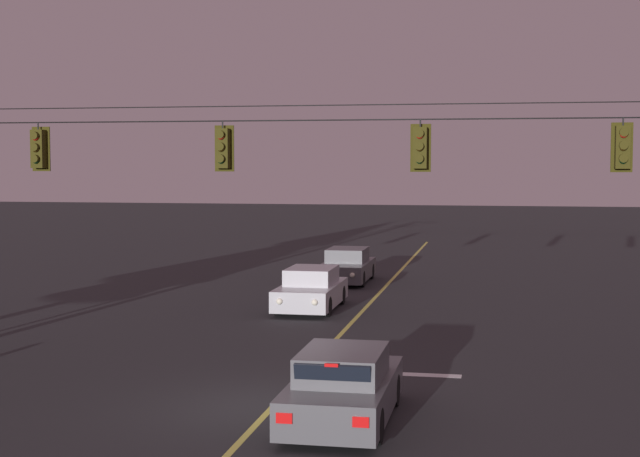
{
  "coord_description": "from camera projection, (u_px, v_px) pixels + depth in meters",
  "views": [
    {
      "loc": [
        4.45,
        -18.13,
        4.89
      ],
      "look_at": [
        0.0,
        5.12,
        3.23
      ],
      "focal_mm": 53.44,
      "sensor_mm": 36.0,
      "label": 1
    }
  ],
  "objects": [
    {
      "name": "ground_plane",
      "position": [
        272.0,
        408.0,
        18.94
      ],
      "size": [
        180.0,
        180.0,
        0.0
      ],
      "primitive_type": "plane",
      "color": "#28282B"
    },
    {
      "name": "car_waiting_near_lane",
      "position": [
        343.0,
        388.0,
        17.89
      ],
      "size": [
        1.8,
        4.33,
        1.39
      ],
      "color": "#4C4C51",
      "rests_on": "ground"
    },
    {
      "name": "traffic_light_centre",
      "position": [
        420.0,
        148.0,
        22.11
      ],
      "size": [
        0.48,
        0.41,
        1.22
      ],
      "color": "black"
    },
    {
      "name": "signal_span_assembly",
      "position": [
        312.0,
        208.0,
        22.71
      ],
      "size": [
        21.19,
        0.32,
        7.28
      ],
      "color": "#38281C",
      "rests_on": "ground"
    },
    {
      "name": "traffic_light_leftmost",
      "position": [
        38.0,
        149.0,
        23.91
      ],
      "size": [
        0.48,
        0.41,
        1.22
      ],
      "color": "black"
    },
    {
      "name": "car_oncoming_lead",
      "position": [
        311.0,
        290.0,
        31.58
      ],
      "size": [
        1.8,
        4.42,
        1.39
      ],
      "color": "#A5A5AD",
      "rests_on": "ground"
    },
    {
      "name": "traffic_light_right_inner",
      "position": [
        623.0,
        147.0,
        21.26
      ],
      "size": [
        0.48,
        0.41,
        1.22
      ],
      "color": "black"
    },
    {
      "name": "lane_centre_stripe",
      "position": [
        351.0,
        323.0,
        28.85
      ],
      "size": [
        0.14,
        60.0,
        0.01
      ],
      "primitive_type": "cube",
      "color": "#D1C64C",
      "rests_on": "ground"
    },
    {
      "name": "traffic_light_left_inner",
      "position": [
        223.0,
        148.0,
        23.01
      ],
      "size": [
        0.48,
        0.41,
        1.22
      ],
      "color": "black"
    },
    {
      "name": "car_oncoming_trailing",
      "position": [
        347.0,
        266.0,
        38.68
      ],
      "size": [
        1.8,
        4.42,
        1.39
      ],
      "color": "#4C4C51",
      "rests_on": "ground"
    },
    {
      "name": "stop_bar_paint",
      "position": [
        388.0,
        373.0,
        22.03
      ],
      "size": [
        3.4,
        0.36,
        0.01
      ],
      "primitive_type": "cube",
      "color": "silver",
      "rests_on": "ground"
    }
  ]
}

